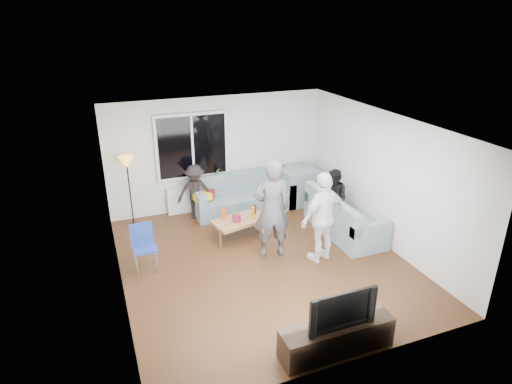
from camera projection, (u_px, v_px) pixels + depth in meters
name	position (u px, v px, depth m)	size (l,w,h in m)	color
floor	(263.00, 262.00, 8.14)	(5.00, 5.50, 0.04)	#56351C
ceiling	(264.00, 123.00, 7.13)	(5.00, 5.50, 0.04)	white
wall_back	(218.00, 153.00, 10.02)	(5.00, 0.04, 2.60)	silver
wall_front	(350.00, 282.00, 5.25)	(5.00, 0.04, 2.60)	silver
wall_left	(113.00, 220.00, 6.79)	(0.04, 5.50, 2.60)	silver
wall_right	(383.00, 179.00, 8.48)	(0.04, 5.50, 2.60)	silver
window_frame	(192.00, 146.00, 9.65)	(1.62, 0.06, 1.47)	white
window_glass	(193.00, 146.00, 9.62)	(1.50, 0.02, 1.35)	black
window_mullion	(193.00, 147.00, 9.61)	(0.05, 0.03, 1.35)	white
radiator	(195.00, 198.00, 10.09)	(1.30, 0.12, 0.62)	silver
potted_plant	(216.00, 176.00, 10.05)	(0.20, 0.16, 0.36)	#366629
vase	(189.00, 183.00, 9.87)	(0.17, 0.17, 0.17)	white
sofa_back_section	(244.00, 193.00, 10.07)	(2.30, 0.85, 0.85)	slate
sofa_right_section	(345.00, 214.00, 9.04)	(0.85, 2.00, 0.85)	slate
sofa_corner	(298.00, 185.00, 10.54)	(0.85, 0.85, 0.85)	slate
cushion_yellow	(202.00, 196.00, 9.69)	(0.38, 0.32, 0.14)	gold
cushion_red	(206.00, 194.00, 9.80)	(0.36, 0.30, 0.13)	maroon
coffee_table	(240.00, 228.00, 8.94)	(1.10, 0.60, 0.40)	#A57C50
pitcher	(237.00, 218.00, 8.74)	(0.17, 0.17, 0.17)	maroon
side_chair	(145.00, 249.00, 7.70)	(0.40, 0.40, 0.86)	navy
floor_lamp	(130.00, 192.00, 9.19)	(0.32, 0.32, 1.56)	gold
player_left	(272.00, 209.00, 7.99)	(0.70, 0.46, 1.91)	#494A4E
player_right	(323.00, 217.00, 7.89)	(1.01, 0.42, 1.72)	silver
spectator_right	(334.00, 197.00, 9.35)	(0.60, 0.47, 1.24)	black
spectator_back	(195.00, 192.00, 9.65)	(0.80, 0.46, 1.24)	black
tv_console	(337.00, 338.00, 5.91)	(1.60, 0.40, 0.44)	#322519
television	(339.00, 307.00, 5.72)	(0.97, 0.13, 0.56)	black
bottle_b	(235.00, 217.00, 8.71)	(0.08, 0.08, 0.21)	#198C21
bottle_e	(255.00, 209.00, 9.08)	(0.07, 0.07, 0.20)	black
bottle_d	(253.00, 212.00, 8.88)	(0.07, 0.07, 0.25)	orange
bottle_a	(223.00, 214.00, 8.81)	(0.07, 0.07, 0.23)	#E34D0D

